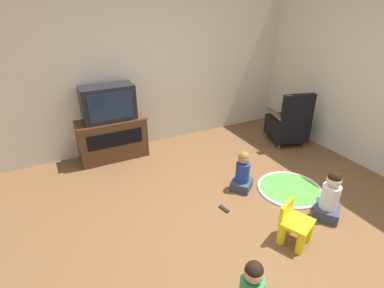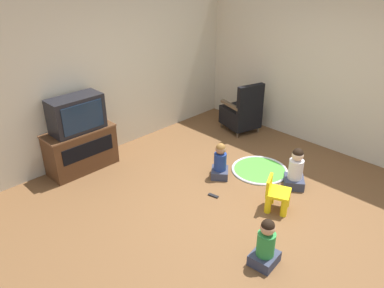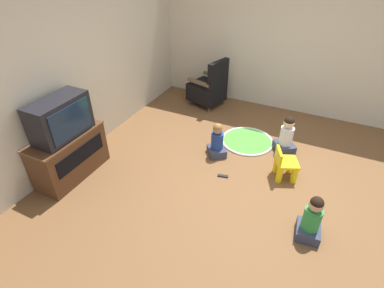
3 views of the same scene
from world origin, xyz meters
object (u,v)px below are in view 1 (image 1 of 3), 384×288
Objects in this scene: yellow_kid_chair at (295,226)px; black_armchair at (288,124)px; tv_cabinet at (112,138)px; child_watching_left at (330,198)px; child_watching_right at (243,173)px; remote_control at (224,209)px; television at (108,103)px.

black_armchair is at bearing 25.45° from yellow_kid_chair.
tv_cabinet is at bearing 90.95° from yellow_kid_chair.
child_watching_left reaches higher than child_watching_right.
black_armchair is 2.27m from remote_control.
child_watching_right is (1.31, -1.66, -0.10)m from tv_cabinet.
child_watching_left is at bearing 76.61° from black_armchair.
television is 3.24m from child_watching_left.
tv_cabinet reaches higher than child_watching_left.
yellow_kid_chair is (1.23, -2.71, -0.14)m from tv_cabinet.
tv_cabinet is 2.98m from yellow_kid_chair.
black_armchair is 1.97m from child_watching_left.
remote_control is at bearing 44.41° from black_armchair.
television is 1.70× the size of yellow_kid_chair.
child_watching_left is 1.08m from child_watching_right.
remote_control is (0.86, -1.92, -0.91)m from television.
yellow_kid_chair reaches higher than remote_control.
tv_cabinet is at bearing 89.80° from child_watching_left.
child_watching_right is (1.31, -1.64, -0.68)m from television.
tv_cabinet reaches higher than yellow_kid_chair.
tv_cabinet is at bearing 89.69° from child_watching_right.
yellow_kid_chair is (-1.60, -1.84, -0.16)m from black_armchair.
black_armchair is (2.83, -0.87, 0.01)m from tv_cabinet.
television is 1.27× the size of child_watching_left.
yellow_kid_chair is 1.05m from child_watching_right.
black_armchair reaches higher than remote_control.
black_armchair is at bearing -16.60° from television.
television is at bearing 90.05° from child_watching_left.
yellow_kid_chair is 0.87m from remote_control.
black_armchair is 1.72× the size of child_watching_right.
tv_cabinet is 2.31× the size of yellow_kid_chair.
black_armchair reaches higher than tv_cabinet.
yellow_kid_chair is at bearing -133.10° from child_watching_right.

